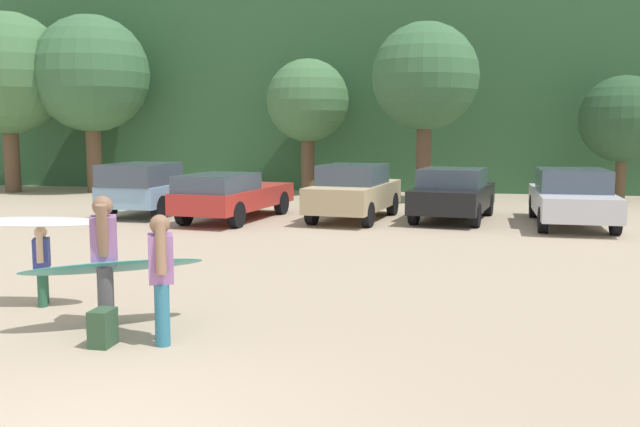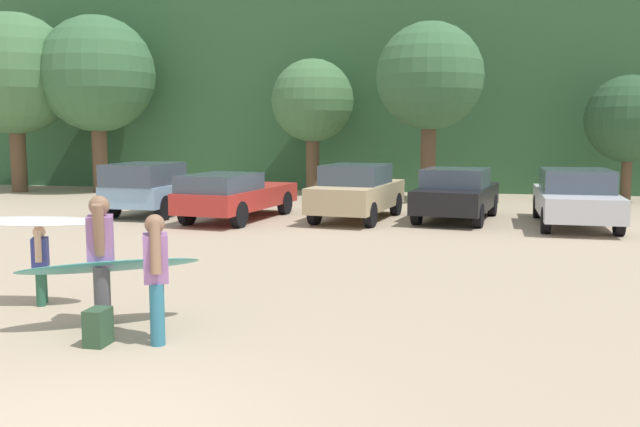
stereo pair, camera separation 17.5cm
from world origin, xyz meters
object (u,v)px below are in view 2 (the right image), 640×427
Objects in this scene: parked_car_sky_blue at (154,187)px; parked_car_tan at (357,191)px; parked_car_black at (456,194)px; surfboard_white at (32,221)px; backpack_dropped at (98,327)px; surfboard_teal at (110,266)px; parked_car_silver at (575,197)px; parked_car_red at (234,195)px; person_adult at (101,253)px; person_child at (40,260)px; person_companion at (156,270)px.

parked_car_sky_blue is 6.12m from parked_car_tan.
parked_car_tan reaches higher than parked_car_black.
surfboard_white is 2.66m from backpack_dropped.
parked_car_silver is at bearing -156.38° from surfboard_teal.
parked_car_red is 10.91× the size of backpack_dropped.
parked_car_red is 1.11× the size of parked_car_tan.
person_adult is (-4.44, -11.89, 0.22)m from parked_car_black.
parked_car_tan is 12.29m from backpack_dropped.
parked_car_red is at bearing -97.05° from surfboard_white.
parked_car_silver is 13.81m from person_child.
parked_car_red is at bearing -105.78° from person_adult.
person_companion is at bearing 116.01° from surfboard_teal.
person_companion reaches higher than parked_car_red.
parked_car_red is 9.28m from parked_car_silver.
parked_car_red is 9.71m from person_child.
person_adult is at bearing 169.11° from parked_car_black.
parked_car_sky_blue is 12.13m from surfboard_teal.
person_companion is (-0.67, -11.93, 0.08)m from parked_car_tan.
person_child is 0.75× the size of person_companion.
person_companion reaches higher than parked_car_black.
person_child is at bearing -56.06° from person_adult.
parked_car_sky_blue is at bearing -100.94° from surfboard_teal.
parked_car_sky_blue reaches higher than surfboard_teal.
parked_car_sky_blue is at bearing 99.79° from parked_car_tan.
parked_car_tan is 1.02× the size of parked_car_black.
person_adult reaches higher than backpack_dropped.
parked_car_sky_blue is 2.84m from parked_car_red.
backpack_dropped is at bearing -155.00° from parked_car_sky_blue.
surfboard_teal is 1.86m from surfboard_white.
parked_car_sky_blue is 0.92× the size of parked_car_tan.
person_companion reaches higher than parked_car_silver.
parked_car_silver is at bearing -155.72° from person_child.
parked_car_black is at bearing -130.40° from person_companion.
backpack_dropped is (-0.65, -0.27, -0.67)m from person_companion.
surfboard_white reaches higher than person_child.
parked_car_black is 12.61m from surfboard_teal.
person_child is at bearing 140.94° from parked_car_silver.
person_companion is (2.69, -11.09, 0.15)m from parked_car_red.
parked_car_silver is at bearing -90.46° from parked_car_black.
parked_car_tan is 9.84× the size of backpack_dropped.
surfboard_white reaches higher than surfboard_teal.
person_companion is 3.51× the size of backpack_dropped.
backpack_dropped is at bearing 74.25° from surfboard_teal.
parked_car_red is 6.27m from parked_car_black.
parked_car_black is at bearing -69.79° from parked_car_red.
parked_car_sky_blue is 3.44× the size of person_child.
surfboard_white is at bearing 32.68° from person_child.
parked_car_tan is 2.80× the size of person_companion.
parked_car_silver reaches higher than parked_car_black.
parked_car_red reaches higher than backpack_dropped.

